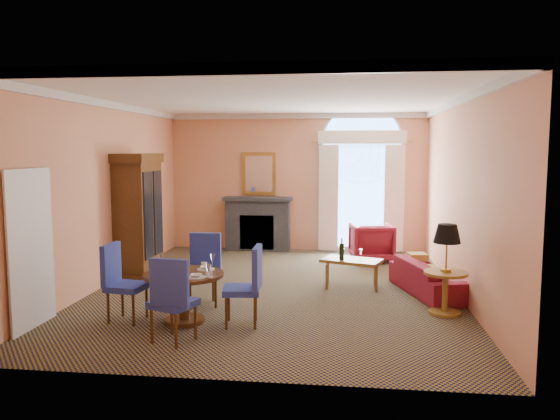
# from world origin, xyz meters

# --- Properties ---
(ground) EXTENTS (7.50, 7.50, 0.00)m
(ground) POSITION_xyz_m (0.00, 0.00, 0.00)
(ground) COLOR #121238
(ground) RESTS_ON ground
(room_envelope) EXTENTS (6.04, 7.52, 3.45)m
(room_envelope) POSITION_xyz_m (-0.03, 0.67, 2.51)
(room_envelope) COLOR #E89A6F
(room_envelope) RESTS_ON ground
(armoire) EXTENTS (0.66, 1.17, 2.29)m
(armoire) POSITION_xyz_m (-2.72, 0.73, 1.11)
(armoire) COLOR #3F250E
(armoire) RESTS_ON ground
(dining_table) EXTENTS (1.10, 1.10, 0.89)m
(dining_table) POSITION_xyz_m (-1.02, -1.95, 0.52)
(dining_table) COLOR #3F250E
(dining_table) RESTS_ON ground
(dining_chair_north) EXTENTS (0.62, 0.62, 1.08)m
(dining_chair_north) POSITION_xyz_m (-1.00, -1.01, 0.62)
(dining_chair_north) COLOR #263598
(dining_chair_north) RESTS_ON ground
(dining_chair_south) EXTENTS (0.62, 0.62, 1.08)m
(dining_chair_south) POSITION_xyz_m (-0.91, -2.81, 0.62)
(dining_chair_south) COLOR #263598
(dining_chair_south) RESTS_ON ground
(dining_chair_east) EXTENTS (0.54, 0.54, 1.08)m
(dining_chair_east) POSITION_xyz_m (-0.12, -1.97, 0.62)
(dining_chair_east) COLOR #263598
(dining_chair_east) RESTS_ON ground
(dining_chair_west) EXTENTS (0.53, 0.53, 1.08)m
(dining_chair_west) POSITION_xyz_m (-1.92, -1.99, 0.62)
(dining_chair_west) COLOR #263598
(dining_chair_west) RESTS_ON ground
(sofa) EXTENTS (1.22, 1.97, 0.54)m
(sofa) POSITION_xyz_m (2.55, 0.01, 0.27)
(sofa) COLOR maroon
(sofa) RESTS_ON ground
(armchair) EXTENTS (0.98, 1.00, 0.80)m
(armchair) POSITION_xyz_m (1.71, 2.59, 0.40)
(armchair) COLOR maroon
(armchair) RESTS_ON ground
(coffee_table) EXTENTS (1.11, 0.84, 0.88)m
(coffee_table) POSITION_xyz_m (1.26, 0.24, 0.46)
(coffee_table) COLOR olive
(coffee_table) RESTS_ON ground
(side_table) EXTENTS (0.62, 0.62, 1.28)m
(side_table) POSITION_xyz_m (2.60, -1.12, 0.82)
(side_table) COLOR olive
(side_table) RESTS_ON ground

